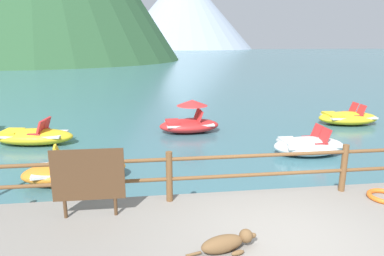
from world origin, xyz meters
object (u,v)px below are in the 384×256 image
at_px(dog_resting, 227,243).
at_px(pedal_boat_4, 309,146).
at_px(life_ring, 384,196).
at_px(pedal_boat_2, 189,122).
at_px(pedal_boat_0, 348,118).
at_px(pedal_boat_1, 33,136).
at_px(sign_board, 88,176).
at_px(pedal_boat_3, 76,170).

distance_m(dog_resting, pedal_boat_4, 6.23).
bearing_deg(life_ring, pedal_boat_2, 112.67).
relative_size(pedal_boat_0, pedal_boat_1, 0.90).
height_order(life_ring, pedal_boat_2, pedal_boat_2).
xyz_separation_m(dog_resting, pedal_boat_1, (-4.78, 7.21, -0.25)).
bearing_deg(life_ring, dog_resting, -159.47).
height_order(pedal_boat_1, pedal_boat_2, pedal_boat_2).
bearing_deg(pedal_boat_4, pedal_boat_1, 165.54).
bearing_deg(pedal_boat_4, dog_resting, -125.93).
height_order(life_ring, pedal_boat_1, pedal_boat_1).
height_order(sign_board, pedal_boat_4, sign_board).
relative_size(sign_board, pedal_boat_1, 0.44).
relative_size(pedal_boat_1, pedal_boat_3, 1.05).
bearing_deg(pedal_boat_1, pedal_boat_0, 6.35).
relative_size(pedal_boat_1, pedal_boat_2, 1.20).
bearing_deg(pedal_boat_0, pedal_boat_3, -154.65).
height_order(pedal_boat_1, pedal_boat_3, pedal_boat_1).
distance_m(pedal_boat_3, pedal_boat_4, 6.56).
xyz_separation_m(life_ring, pedal_boat_4, (0.33, 3.80, -0.17)).
bearing_deg(pedal_boat_3, dog_resting, -54.14).
xyz_separation_m(pedal_boat_0, pedal_boat_4, (-3.34, -3.48, 0.01)).
relative_size(pedal_boat_3, pedal_boat_4, 1.20).
bearing_deg(life_ring, pedal_boat_1, 143.60).
relative_size(sign_board, dog_resting, 1.11).
bearing_deg(life_ring, pedal_boat_3, 156.69).
relative_size(pedal_boat_2, pedal_boat_3, 0.88).
height_order(life_ring, pedal_boat_4, pedal_boat_4).
xyz_separation_m(life_ring, pedal_boat_1, (-8.10, 5.97, -0.18)).
bearing_deg(sign_board, pedal_boat_2, 69.76).
bearing_deg(pedal_boat_1, life_ring, -36.40).
height_order(dog_resting, pedal_boat_0, pedal_boat_0).
distance_m(sign_board, pedal_boat_1, 6.61).
distance_m(pedal_boat_0, pedal_boat_4, 4.82).
bearing_deg(sign_board, pedal_boat_4, 33.56).
height_order(sign_board, life_ring, sign_board).
distance_m(dog_resting, pedal_boat_2, 8.09).
relative_size(pedal_boat_2, pedal_boat_4, 1.05).
bearing_deg(pedal_boat_1, pedal_boat_4, -14.46).
xyz_separation_m(sign_board, life_ring, (5.36, -0.02, -0.68)).
xyz_separation_m(sign_board, pedal_boat_0, (9.04, 7.26, -0.87)).
xyz_separation_m(sign_board, pedal_boat_2, (2.51, 6.81, -0.73)).
xyz_separation_m(dog_resting, pedal_boat_4, (3.65, 5.04, -0.25)).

